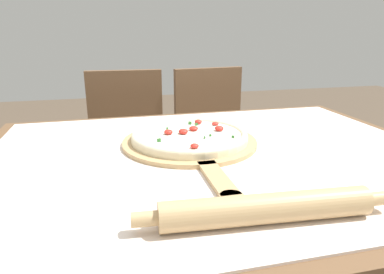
{
  "coord_description": "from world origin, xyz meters",
  "views": [
    {
      "loc": [
        -0.27,
        -0.84,
        1.09
      ],
      "look_at": [
        -0.05,
        0.07,
        0.8
      ],
      "focal_mm": 32.0,
      "sensor_mm": 36.0,
      "label": 1
    }
  ],
  "objects_px": {
    "pizza_peel": "(191,144)",
    "rolling_pin": "(267,208)",
    "pizza": "(190,136)",
    "chair_right": "(214,140)",
    "chair_left": "(128,147)"
  },
  "relations": [
    {
      "from": "chair_left",
      "to": "chair_right",
      "type": "distance_m",
      "value": 0.46
    },
    {
      "from": "pizza",
      "to": "rolling_pin",
      "type": "distance_m",
      "value": 0.46
    },
    {
      "from": "pizza_peel",
      "to": "rolling_pin",
      "type": "xyz_separation_m",
      "value": [
        0.03,
        -0.44,
        0.02
      ]
    },
    {
      "from": "chair_left",
      "to": "pizza_peel",
      "type": "bearing_deg",
      "value": -75.99
    },
    {
      "from": "chair_left",
      "to": "chair_right",
      "type": "relative_size",
      "value": 1.0
    },
    {
      "from": "rolling_pin",
      "to": "chair_right",
      "type": "height_order",
      "value": "chair_right"
    },
    {
      "from": "chair_right",
      "to": "rolling_pin",
      "type": "bearing_deg",
      "value": -109.95
    },
    {
      "from": "pizza_peel",
      "to": "chair_right",
      "type": "bearing_deg",
      "value": 67.68
    },
    {
      "from": "pizza_peel",
      "to": "pizza",
      "type": "bearing_deg",
      "value": 89.11
    },
    {
      "from": "pizza",
      "to": "rolling_pin",
      "type": "height_order",
      "value": "rolling_pin"
    },
    {
      "from": "pizza_peel",
      "to": "chair_left",
      "type": "height_order",
      "value": "chair_left"
    },
    {
      "from": "pizza_peel",
      "to": "chair_left",
      "type": "xyz_separation_m",
      "value": [
        -0.15,
        0.75,
        -0.25
      ]
    },
    {
      "from": "pizza_peel",
      "to": "pizza",
      "type": "xyz_separation_m",
      "value": [
        0.0,
        0.02,
        0.02
      ]
    },
    {
      "from": "pizza",
      "to": "chair_right",
      "type": "bearing_deg",
      "value": 67.18
    },
    {
      "from": "pizza",
      "to": "chair_right",
      "type": "distance_m",
      "value": 0.84
    }
  ]
}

